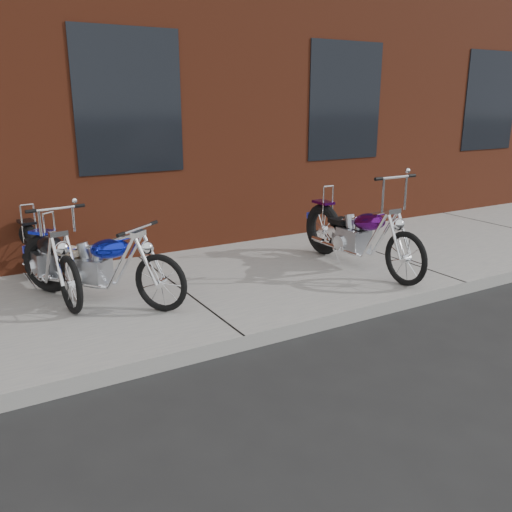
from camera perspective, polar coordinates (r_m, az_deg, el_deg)
ground at (r=5.06m, az=-1.22°, el=-9.96°), size 120.00×120.00×0.00m
sidewalk at (r=6.28m, az=-7.89°, el=-4.04°), size 22.00×3.00×0.15m
building_brick at (r=12.31m, az=-21.42°, el=23.40°), size 22.00×10.00×8.00m
chopper_purple at (r=7.00m, az=10.66°, el=2.01°), size 0.54×2.22×1.24m
chopper_blue at (r=5.96m, az=-16.39°, el=-1.08°), size 1.33×1.74×0.91m
chopper_third at (r=6.41m, az=-21.18°, el=-0.36°), size 0.51×2.07×1.05m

